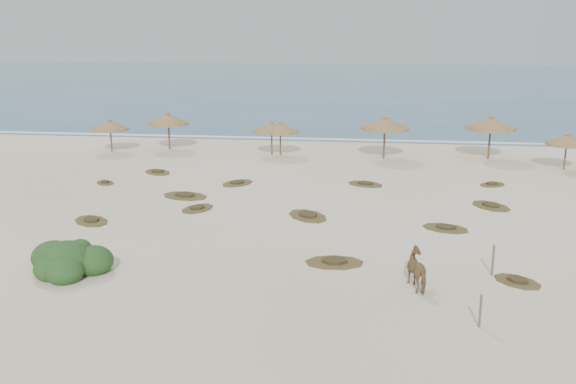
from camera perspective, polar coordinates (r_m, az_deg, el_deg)
name	(u,v)px	position (r m, az deg, el deg)	size (l,w,h in m)	color
ground	(291,249)	(26.39, 0.27, -5.12)	(160.00, 160.00, 0.00)	#F0E1C5
ocean	(351,84)	(100.08, 5.59, 9.54)	(200.00, 100.00, 0.01)	#2C6485
foam_line	(331,139)	(51.51, 3.81, 4.69)	(70.00, 0.60, 0.01)	white
palapa_0	(110,126)	(47.76, -15.53, 5.70)	(3.27, 3.27, 2.45)	brown
palapa_1	(168,120)	(47.73, -10.59, 6.34)	(3.51, 3.51, 2.83)	brown
palapa_2	(272,128)	(44.95, -1.46, 5.73)	(3.00, 3.00, 2.48)	brown
palapa_3	(280,128)	(44.82, -0.68, 5.70)	(3.11, 3.11, 2.48)	brown
palapa_4	(385,124)	(44.14, 8.61, 5.99)	(4.20, 4.20, 3.06)	brown
palapa_5	(491,124)	(45.64, 17.59, 5.79)	(3.34, 3.34, 3.09)	brown
palapa_6	(567,140)	(43.92, 23.55, 4.23)	(3.30, 3.30, 2.42)	brown
horse	(420,270)	(22.91, 11.63, -6.79)	(0.73, 1.60, 1.35)	olive
fence_post_near	(480,311)	(20.60, 16.73, -10.11)	(0.08, 0.08, 1.06)	brown
fence_post_far	(493,260)	(24.74, 17.76, -5.79)	(0.09, 0.09, 1.18)	brown
bush	(69,261)	(25.18, -18.91, -5.83)	(3.17, 2.79, 1.42)	#2A5122
scrub_0	(91,221)	(31.37, -17.09, -2.44)	(2.45, 2.40, 0.16)	brown
scrub_1	(185,196)	(34.74, -9.15, -0.32)	(2.95, 2.37, 0.16)	brown
scrub_2	(197,208)	(32.28, -8.05, -1.44)	(1.95, 2.28, 0.16)	brown
scrub_3	(308,216)	(30.77, 1.76, -2.11)	(2.69, 2.88, 0.16)	brown
scrub_4	(446,228)	(29.79, 13.83, -3.12)	(2.44, 2.01, 0.16)	brown
scrub_5	(491,206)	(33.99, 17.59, -1.17)	(2.45, 2.65, 0.16)	brown
scrub_6	(158,172)	(40.61, -11.52, 1.76)	(2.40, 2.36, 0.16)	brown
scrub_7	(365,184)	(37.09, 6.88, 0.73)	(2.48, 2.13, 0.16)	brown
scrub_8	(105,183)	(38.62, -15.95, 0.82)	(1.58, 1.59, 0.16)	brown
scrub_9	(334,262)	(24.97, 4.14, -6.22)	(2.41, 1.70, 0.16)	brown
scrub_10	(492,184)	(38.55, 17.70, 0.66)	(1.96, 1.86, 0.16)	brown
scrub_11	(87,262)	(26.11, -17.45, -5.94)	(1.96, 2.47, 0.16)	brown
scrub_12	(517,281)	(24.56, 19.71, -7.46)	(2.06, 2.01, 0.16)	brown
scrub_13	(237,183)	(37.15, -4.52, 0.81)	(2.31, 2.51, 0.16)	brown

